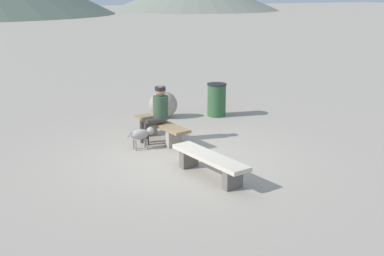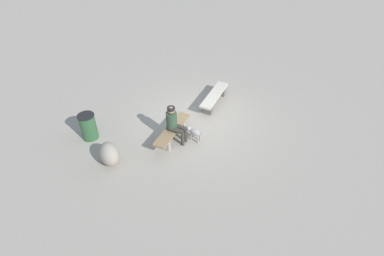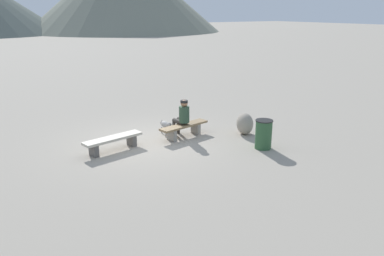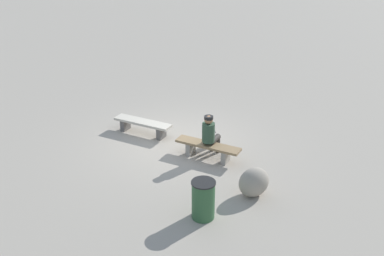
{
  "view_description": "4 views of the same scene",
  "coord_description": "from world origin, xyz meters",
  "px_view_note": "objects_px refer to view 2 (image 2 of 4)",
  "views": [
    {
      "loc": [
        -8.57,
        3.52,
        3.29
      ],
      "look_at": [
        0.43,
        -0.55,
        0.46
      ],
      "focal_mm": 44.99,
      "sensor_mm": 36.0,
      "label": 1
    },
    {
      "loc": [
        7.01,
        4.82,
        6.62
      ],
      "look_at": [
        0.97,
        0.42,
        0.54
      ],
      "focal_mm": 29.21,
      "sensor_mm": 36.0,
      "label": 2
    },
    {
      "loc": [
        -4.75,
        -10.48,
        4.01
      ],
      "look_at": [
        1.05,
        -0.99,
        0.56
      ],
      "focal_mm": 35.49,
      "sensor_mm": 36.0,
      "label": 3
    },
    {
      "loc": [
        7.34,
        -8.48,
        5.71
      ],
      "look_at": [
        0.71,
        -0.17,
        0.75
      ],
      "focal_mm": 40.27,
      "sensor_mm": 36.0,
      "label": 4
    }
  ],
  "objects_px": {
    "trash_bin": "(88,127)",
    "boulder": "(109,154)",
    "dog": "(194,132)",
    "bench_left": "(214,97)",
    "seated_person": "(174,122)",
    "bench_right": "(172,132)"
  },
  "relations": [
    {
      "from": "bench_right",
      "to": "boulder",
      "type": "height_order",
      "value": "boulder"
    },
    {
      "from": "bench_left",
      "to": "trash_bin",
      "type": "xyz_separation_m",
      "value": [
        3.95,
        -2.17,
        0.14
      ]
    },
    {
      "from": "seated_person",
      "to": "trash_bin",
      "type": "xyz_separation_m",
      "value": [
        1.51,
        -2.27,
        -0.28
      ]
    },
    {
      "from": "dog",
      "to": "bench_left",
      "type": "bearing_deg",
      "value": -78.49
    },
    {
      "from": "bench_left",
      "to": "dog",
      "type": "distance_m",
      "value": 2.16
    },
    {
      "from": "dog",
      "to": "seated_person",
      "type": "bearing_deg",
      "value": 31.74
    },
    {
      "from": "bench_right",
      "to": "trash_bin",
      "type": "distance_m",
      "value": 2.65
    },
    {
      "from": "trash_bin",
      "to": "boulder",
      "type": "bearing_deg",
      "value": 73.49
    },
    {
      "from": "bench_right",
      "to": "seated_person",
      "type": "bearing_deg",
      "value": 82.67
    },
    {
      "from": "bench_left",
      "to": "bench_right",
      "type": "height_order",
      "value": "bench_right"
    },
    {
      "from": "bench_left",
      "to": "seated_person",
      "type": "relative_size",
      "value": 1.5
    },
    {
      "from": "bench_right",
      "to": "bench_left",
      "type": "bearing_deg",
      "value": 168.87
    },
    {
      "from": "bench_left",
      "to": "trash_bin",
      "type": "relative_size",
      "value": 2.12
    },
    {
      "from": "bench_left",
      "to": "seated_person",
      "type": "bearing_deg",
      "value": -9.13
    },
    {
      "from": "seated_person",
      "to": "dog",
      "type": "xyz_separation_m",
      "value": [
        -0.37,
        0.5,
        -0.4
      ]
    },
    {
      "from": "trash_bin",
      "to": "seated_person",
      "type": "bearing_deg",
      "value": 123.62
    },
    {
      "from": "boulder",
      "to": "seated_person",
      "type": "bearing_deg",
      "value": 155.55
    },
    {
      "from": "bench_left",
      "to": "seated_person",
      "type": "height_order",
      "value": "seated_person"
    },
    {
      "from": "dog",
      "to": "boulder",
      "type": "distance_m",
      "value": 2.67
    },
    {
      "from": "bench_left",
      "to": "boulder",
      "type": "bearing_deg",
      "value": -21.45
    },
    {
      "from": "dog",
      "to": "trash_bin",
      "type": "relative_size",
      "value": 0.72
    },
    {
      "from": "bench_right",
      "to": "trash_bin",
      "type": "xyz_separation_m",
      "value": [
        1.5,
        -2.18,
        0.14
      ]
    }
  ]
}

